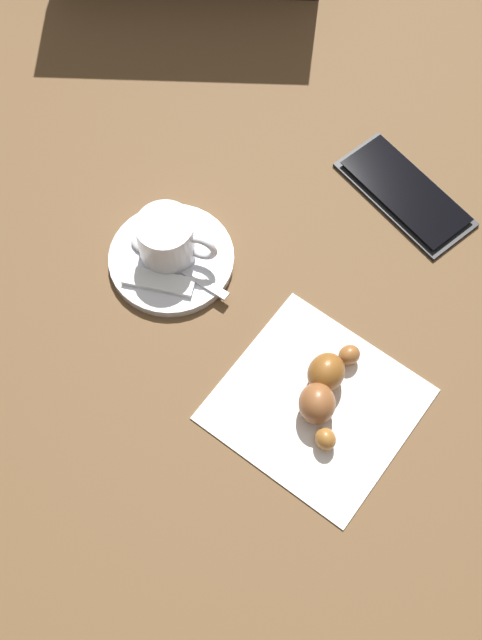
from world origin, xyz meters
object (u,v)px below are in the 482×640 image
at_px(espresso_cup, 168,239).
at_px(napkin, 316,404).
at_px(croissant, 324,389).
at_px(saucer, 171,259).
at_px(sugar_packet, 159,281).
at_px(teaspoon, 163,257).
at_px(cell_phone, 405,193).

height_order(espresso_cup, napkin, espresso_cup).
bearing_deg(croissant, espresso_cup, -10.45).
bearing_deg(espresso_cup, saucer, 142.85).
relative_size(sugar_packet, napkin, 0.41).
height_order(teaspoon, croissant, croissant).
bearing_deg(napkin, cell_phone, -78.70).
relative_size(sugar_packet, croissant, 0.65).
bearing_deg(saucer, cell_phone, -126.76).
relative_size(espresso_cup, napkin, 0.47).
distance_m(saucer, teaspoon, 0.01).
height_order(teaspoon, napkin, teaspoon).
height_order(saucer, espresso_cup, espresso_cup).
height_order(saucer, teaspoon, teaspoon).
distance_m(espresso_cup, napkin, 0.22).
xyz_separation_m(sugar_packet, croissant, (-0.20, 0.00, 0.01)).
distance_m(espresso_cup, sugar_packet, 0.04).
bearing_deg(espresso_cup, croissant, 169.55).
bearing_deg(cell_phone, teaspoon, 53.11).
distance_m(saucer, cell_phone, 0.26).
xyz_separation_m(croissant, cell_phone, (0.05, -0.24, -0.02)).
bearing_deg(saucer, espresso_cup, -37.15).
bearing_deg(cell_phone, saucer, 53.24).
bearing_deg(saucer, sugar_packet, 105.17).
bearing_deg(cell_phone, espresso_cup, 52.30).
distance_m(espresso_cup, croissant, 0.21).
bearing_deg(napkin, espresso_cup, -13.00).
bearing_deg(teaspoon, croissant, 171.95).
bearing_deg(espresso_cup, napkin, 167.00).
bearing_deg(sugar_packet, napkin, -26.71).
distance_m(teaspoon, cell_phone, 0.27).
relative_size(teaspoon, napkin, 0.68).
distance_m(sugar_packet, napkin, 0.20).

